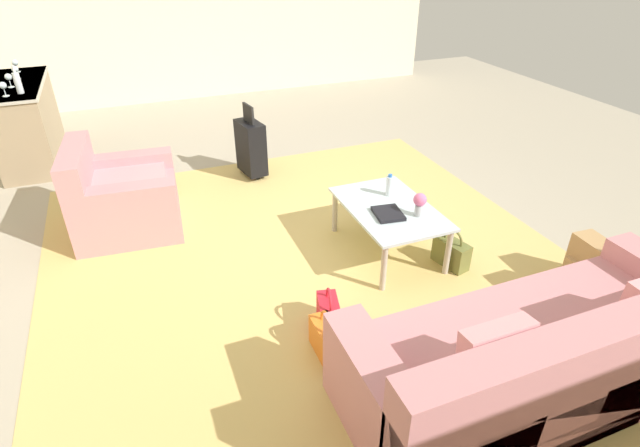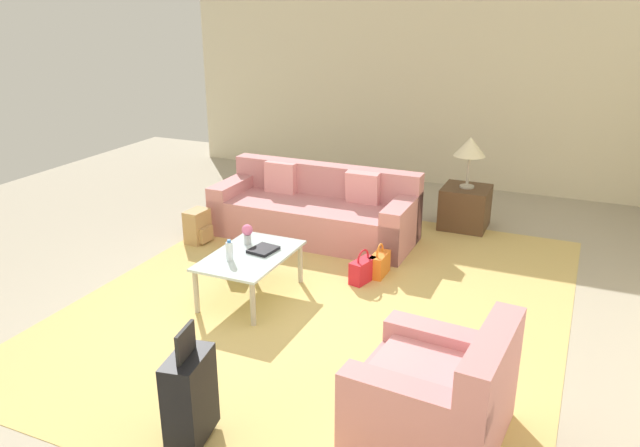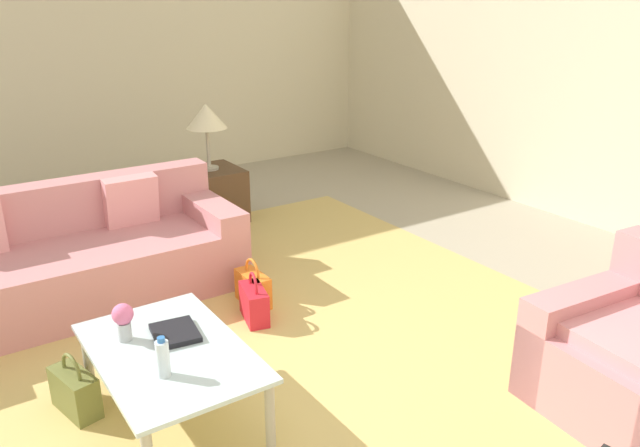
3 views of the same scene
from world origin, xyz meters
The scene contains 13 objects.
ground_plane centered at (0.00, 0.00, 0.00)m, with size 12.00×12.00×0.00m, color #A89E89.
wall_left centered at (-5.06, 0.00, 1.55)m, with size 0.12×8.00×3.10m, color beige.
area_rug centered at (-0.60, 0.20, 0.00)m, with size 5.20×4.40×0.01m, color tan.
couch centered at (-2.19, -0.60, 0.29)m, with size 0.95×2.43×0.84m.
coffee_table centered at (-0.40, -0.50, 0.39)m, with size 1.07×0.70×0.45m.
water_bottle centered at (-0.20, -0.60, 0.54)m, with size 0.06×0.06×0.20m.
coffee_table_book centered at (-0.52, -0.42, 0.47)m, with size 0.26×0.22×0.03m, color black.
flower_vase centered at (-0.62, -0.65, 0.57)m, with size 0.11×0.11×0.21m.
side_table centered at (-3.20, 1.00, 0.26)m, with size 0.57×0.57×0.53m, color #513823.
table_lamp centered at (-3.20, 1.00, 1.03)m, with size 0.39×0.39×0.64m.
handbag_red centered at (-1.16, 0.38, 0.13)m, with size 0.34×0.21×0.36m.
handbag_olive centered at (-0.80, -0.90, 0.13)m, with size 0.34×0.21×0.36m.
handbag_orange centered at (-1.38, 0.49, 0.13)m, with size 0.32×0.14×0.36m.
Camera 3 is at (2.28, -1.39, 2.13)m, focal length 35.00 mm.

